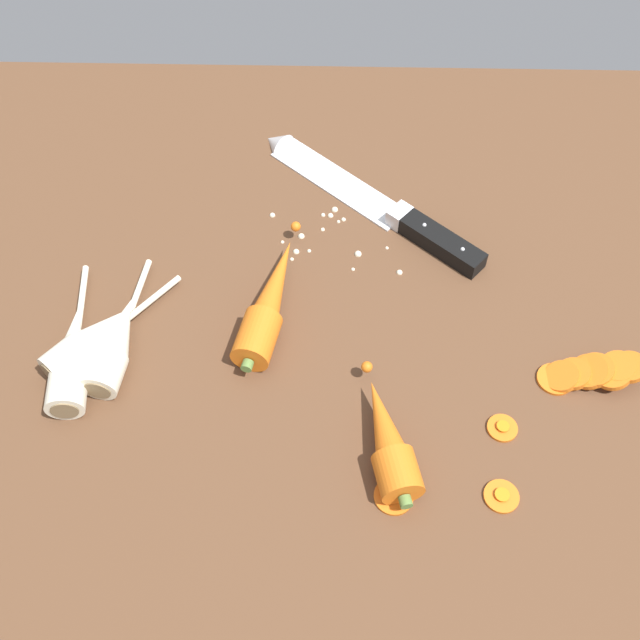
# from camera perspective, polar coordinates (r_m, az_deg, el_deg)

# --- Properties ---
(ground_plane) EXTENTS (1.20, 0.90, 0.04)m
(ground_plane) POSITION_cam_1_polar(r_m,az_deg,el_deg) (0.85, 0.03, -0.27)
(ground_plane) COLOR brown
(chefs_knife) EXTENTS (0.28, 0.25, 0.04)m
(chefs_knife) POSITION_cam_1_polar(r_m,az_deg,el_deg) (0.95, 3.33, 9.50)
(chefs_knife) COLOR silver
(chefs_knife) RESTS_ON ground_plane
(whole_carrot) EXTENTS (0.08, 0.21, 0.04)m
(whole_carrot) POSITION_cam_1_polar(r_m,az_deg,el_deg) (0.82, -3.93, 1.30)
(whole_carrot) COLOR orange
(whole_carrot) RESTS_ON ground_plane
(whole_carrot_second) EXTENTS (0.07, 0.16, 0.04)m
(whole_carrot_second) POSITION_cam_1_polar(r_m,az_deg,el_deg) (0.73, 5.25, -9.22)
(whole_carrot_second) COLOR orange
(whole_carrot_second) RESTS_ON ground_plane
(parsnip_front) EXTENTS (0.05, 0.18, 0.04)m
(parsnip_front) POSITION_cam_1_polar(r_m,az_deg,el_deg) (0.82, -15.44, -1.73)
(parsnip_front) COLOR silver
(parsnip_front) RESTS_ON ground_plane
(parsnip_mid_left) EXTENTS (0.05, 0.19, 0.04)m
(parsnip_mid_left) POSITION_cam_1_polar(r_m,az_deg,el_deg) (0.82, -18.53, -2.78)
(parsnip_mid_left) COLOR silver
(parsnip_mid_left) RESTS_ON ground_plane
(parsnip_mid_right) EXTENTS (0.13, 0.15, 0.04)m
(parsnip_mid_right) POSITION_cam_1_polar(r_m,az_deg,el_deg) (0.83, -16.93, -1.43)
(parsnip_mid_right) COLOR silver
(parsnip_mid_right) RESTS_ON ground_plane
(carrot_slice_stack) EXTENTS (0.11, 0.04, 0.03)m
(carrot_slice_stack) POSITION_cam_1_polar(r_m,az_deg,el_deg) (0.83, 20.09, -3.78)
(carrot_slice_stack) COLOR orange
(carrot_slice_stack) RESTS_ON ground_plane
(carrot_slice_stray_near) EXTENTS (0.03, 0.03, 0.01)m
(carrot_slice_stray_near) POSITION_cam_1_polar(r_m,az_deg,el_deg) (0.75, 13.76, -12.95)
(carrot_slice_stray_near) COLOR orange
(carrot_slice_stray_near) RESTS_ON ground_plane
(carrot_slice_stray_mid) EXTENTS (0.04, 0.04, 0.01)m
(carrot_slice_stray_mid) POSITION_cam_1_polar(r_m,az_deg,el_deg) (0.73, 5.68, -13.25)
(carrot_slice_stray_mid) COLOR orange
(carrot_slice_stray_mid) RESTS_ON ground_plane
(carrot_slice_stray_far) EXTENTS (0.03, 0.03, 0.01)m
(carrot_slice_stray_far) POSITION_cam_1_polar(r_m,az_deg,el_deg) (0.78, 13.82, -7.99)
(carrot_slice_stray_far) COLOR orange
(carrot_slice_stray_far) RESTS_ON ground_plane
(mince_crumbs) EXTENTS (0.16, 0.11, 0.01)m
(mince_crumbs) POSITION_cam_1_polar(r_m,az_deg,el_deg) (0.90, 0.56, 6.52)
(mince_crumbs) COLOR beige
(mince_crumbs) RESTS_ON ground_plane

